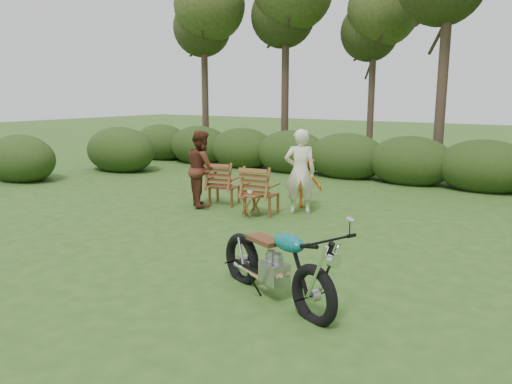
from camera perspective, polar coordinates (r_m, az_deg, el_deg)
The scene contains 10 objects.
ground at distance 7.46m, azimuth -3.57°, elevation -9.27°, with size 80.00×80.00×0.00m, color #274918.
tree_line at distance 15.78m, azimuth 20.52°, elevation 14.94°, with size 22.52×11.62×8.14m.
motorcycle at distance 6.61m, azimuth 2.10°, elevation -12.05°, with size 2.16×0.82×1.23m, color #0C9F9F, non-canonical shape.
lawn_chair_right at distance 10.94m, azimuth 0.63°, elevation -2.55°, with size 0.73×0.73×1.07m, color brown, non-canonical shape.
lawn_chair_left at distance 11.91m, azimuth -3.61°, elevation -1.42°, with size 0.71×0.71×1.03m, color brown, non-canonical shape.
side_table at distance 10.66m, azimuth -0.59°, elevation -1.56°, with size 0.48×0.40×0.49m, color brown, non-canonical shape.
cup at distance 10.60m, azimuth -0.69°, elevation -0.01°, with size 0.12×0.12×0.10m, color #EFE2C5.
adult_a at distance 11.07m, azimuth 4.97°, elevation -2.42°, with size 0.68×0.44×1.86m, color #EEE6C4.
adult_b at distance 11.81m, azimuth -6.11°, elevation -1.57°, with size 0.86×0.67×1.77m, color #502517.
child at distance 11.66m, azimuth 5.50°, elevation -1.73°, with size 0.81×0.47×1.26m, color #CA5513.
Camera 1 is at (4.24, -5.55, 2.62)m, focal length 35.00 mm.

